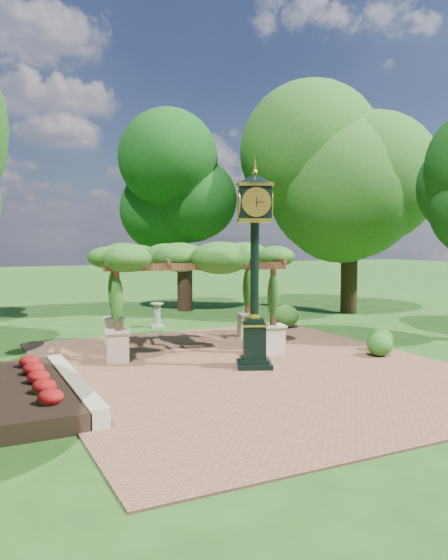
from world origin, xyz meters
name	(u,v)px	position (x,y,z in m)	size (l,w,h in m)	color
ground	(269,377)	(0.00, 0.00, 0.00)	(120.00, 120.00, 0.00)	#1E4714
brick_plaza	(249,367)	(0.00, 1.00, 0.02)	(10.00, 12.00, 0.04)	brown
border_wall	(73,386)	(-4.60, 0.50, 0.20)	(0.35, 5.00, 0.40)	#C6B793
flower_bed	(29,392)	(-5.50, 0.50, 0.18)	(1.50, 5.00, 0.36)	red
pedestal_clock	(255,252)	(0.10, 0.92, 3.03)	(1.32, 1.32, 5.07)	black
pergola	(189,262)	(-0.46, 3.93, 2.65)	(5.70, 4.25, 3.23)	beige
sundial	(157,317)	(0.06, 8.38, 0.41)	(0.59, 0.59, 0.93)	gray
shrub_front	(380,344)	(3.94, 0.51, 0.37)	(0.73, 0.73, 0.66)	#25611B
shrub_mid	(381,339)	(4.57, 1.13, 0.36)	(0.71, 0.71, 0.64)	#205116
shrub_back	(286,316)	(4.30, 5.96, 0.47)	(0.95, 0.95, 0.86)	#2A5D1B
tree_north	(184,190)	(2.86, 12.47, 5.64)	(4.00, 4.00, 8.25)	#321F14
tree_east_far	(351,173)	(9.25, 8.41, 6.30)	(5.85, 5.85, 9.15)	#312213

